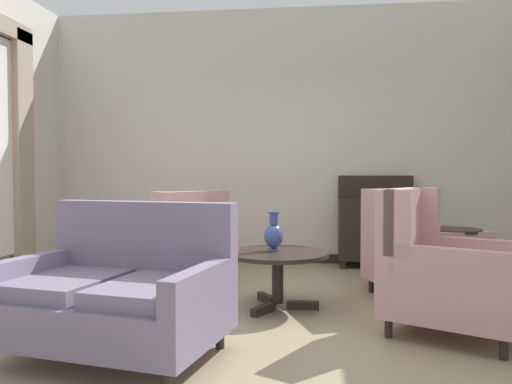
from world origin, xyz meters
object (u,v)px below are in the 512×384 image
(porcelain_vase, at_px, (274,234))
(coffee_table, at_px, (278,262))
(sideboard, at_px, (376,228))
(side_table, at_px, (455,258))
(armchair_far_left, at_px, (442,274))
(armchair_foreground_right, at_px, (416,253))
(settee, at_px, (118,294))
(armchair_near_window, at_px, (178,245))

(porcelain_vase, bearing_deg, coffee_table, -56.22)
(sideboard, bearing_deg, side_table, -71.78)
(coffee_table, relative_size, side_table, 1.33)
(side_table, bearing_deg, armchair_far_left, -109.56)
(armchair_foreground_right, height_order, side_table, armchair_foreground_right)
(porcelain_vase, height_order, settee, settee)
(coffee_table, distance_m, side_table, 1.67)
(sideboard, bearing_deg, armchair_near_window, -150.29)
(porcelain_vase, relative_size, armchair_far_left, 0.31)
(porcelain_vase, relative_size, side_table, 0.52)
(coffee_table, xyz_separation_m, armchair_near_window, (-1.11, 0.81, 0.02))
(coffee_table, distance_m, armchair_far_left, 1.37)
(coffee_table, bearing_deg, armchair_near_window, 143.95)
(armchair_foreground_right, distance_m, sideboard, 1.55)
(armchair_near_window, bearing_deg, porcelain_vase, 94.63)
(settee, distance_m, armchair_far_left, 2.28)
(porcelain_vase, distance_m, sideboard, 2.29)
(armchair_near_window, height_order, armchair_foreground_right, armchair_foreground_right)
(coffee_table, distance_m, settee, 1.57)
(armchair_far_left, distance_m, side_table, 1.11)
(coffee_table, relative_size, settee, 0.58)
(settee, height_order, side_table, settee)
(coffee_table, height_order, armchair_foreground_right, armchair_foreground_right)
(porcelain_vase, xyz_separation_m, armchair_near_window, (-1.07, 0.75, -0.22))
(settee, distance_m, side_table, 3.07)
(side_table, bearing_deg, porcelain_vase, -166.55)
(porcelain_vase, height_order, sideboard, sideboard)
(settee, bearing_deg, armchair_near_window, 105.85)
(armchair_near_window, bearing_deg, side_table, 122.18)
(porcelain_vase, distance_m, armchair_near_window, 1.32)
(armchair_near_window, relative_size, side_table, 1.79)
(coffee_table, bearing_deg, sideboard, 62.29)
(settee, xyz_separation_m, armchair_foreground_right, (2.21, 1.77, 0.03))
(porcelain_vase, xyz_separation_m, armchair_far_left, (1.28, -0.65, -0.20))
(armchair_near_window, xyz_separation_m, armchair_foreground_right, (2.37, -0.29, 0.01))
(armchair_far_left, xyz_separation_m, side_table, (0.37, 1.04, -0.04))
(porcelain_vase, height_order, armchair_foreground_right, armchair_foreground_right)
(armchair_foreground_right, xyz_separation_m, sideboard, (-0.19, 1.54, 0.07))
(settee, height_order, armchair_foreground_right, armchair_foreground_right)
(settee, height_order, sideboard, sideboard)
(armchair_near_window, bearing_deg, armchair_foreground_right, 122.65)
(coffee_table, bearing_deg, settee, -126.80)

